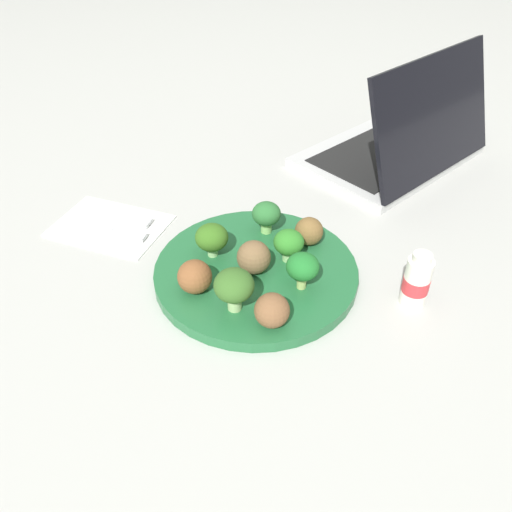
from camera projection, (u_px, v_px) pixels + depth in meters
name	position (u px, v px, depth m)	size (l,w,h in m)	color
ground_plane	(256.00, 276.00, 0.73)	(4.00, 4.00, 0.00)	#B2B2AD
plate	(256.00, 272.00, 0.73)	(0.28, 0.28, 0.02)	#236638
broccoli_floret_center	(211.00, 238.00, 0.72)	(0.05, 0.05, 0.05)	#9ACA84
broccoli_floret_back_right	(266.00, 214.00, 0.77)	(0.04, 0.04, 0.05)	#8FC96D
broccoli_floret_near_rim	(234.00, 286.00, 0.64)	(0.05, 0.05, 0.06)	#A4C781
broccoli_floret_mid_left	(303.00, 267.00, 0.67)	(0.04, 0.04, 0.05)	#A8C06A
broccoli_floret_back_left	(289.00, 243.00, 0.72)	(0.04, 0.04, 0.05)	#99CF80
meatball_back_right	(195.00, 277.00, 0.67)	(0.04, 0.04, 0.04)	brown
meatball_front_right	(252.00, 257.00, 0.70)	(0.05, 0.05, 0.05)	brown
meatball_center	(309.00, 231.00, 0.75)	(0.04, 0.04, 0.04)	brown
meatball_mid_right	(272.00, 310.00, 0.63)	(0.04, 0.04, 0.04)	brown
napkin	(110.00, 225.00, 0.82)	(0.17, 0.12, 0.01)	white
fork	(120.00, 217.00, 0.83)	(0.12, 0.03, 0.01)	silver
knife	(107.00, 230.00, 0.81)	(0.15, 0.04, 0.01)	silver
yogurt_bottle	(417.00, 281.00, 0.67)	(0.03, 0.03, 0.08)	white
laptop	(399.00, 145.00, 0.96)	(0.33, 0.38, 0.21)	silver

